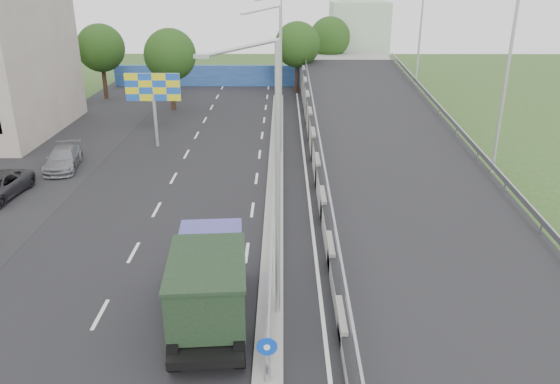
{
  "coord_description": "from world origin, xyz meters",
  "views": [
    {
      "loc": [
        0.47,
        -11.56,
        12.1
      ],
      "look_at": [
        0.34,
        13.23,
        2.2
      ],
      "focal_mm": 35.0,
      "sensor_mm": 36.0,
      "label": 1
    }
  ],
  "objects_px": {
    "lamp_post_near": "(272,172)",
    "billboard": "(153,91)",
    "lamp_post_far": "(279,41)",
    "parked_car_d": "(63,159)",
    "sign_bollard": "(267,359)",
    "dump_truck": "(209,281)",
    "lamp_post_mid": "(278,74)",
    "church": "(358,32)"
  },
  "relations": [
    {
      "from": "lamp_post_mid",
      "to": "billboard",
      "type": "distance_m",
      "value": 9.47
    },
    {
      "from": "lamp_post_far",
      "to": "dump_truck",
      "type": "bearing_deg",
      "value": -93.31
    },
    {
      "from": "lamp_post_mid",
      "to": "billboard",
      "type": "xyz_separation_m",
      "value": [
        -9.11,
        2.0,
        -1.62
      ]
    },
    {
      "from": "lamp_post_far",
      "to": "church",
      "type": "xyz_separation_m",
      "value": [
        9.89,
        14.0,
        -0.5
      ]
    },
    {
      "from": "sign_bollard",
      "to": "church",
      "type": "relative_size",
      "value": 0.12
    },
    {
      "from": "sign_bollard",
      "to": "lamp_post_mid",
      "type": "bearing_deg",
      "value": 89.74
    },
    {
      "from": "dump_truck",
      "to": "parked_car_d",
      "type": "xyz_separation_m",
      "value": [
        -11.98,
        17.2,
        -0.97
      ]
    },
    {
      "from": "lamp_post_mid",
      "to": "dump_truck",
      "type": "relative_size",
      "value": 1.44
    },
    {
      "from": "lamp_post_far",
      "to": "lamp_post_near",
      "type": "bearing_deg",
      "value": -90.0
    },
    {
      "from": "sign_bollard",
      "to": "lamp_post_near",
      "type": "height_order",
      "value": "lamp_post_near"
    },
    {
      "from": "lamp_post_near",
      "to": "church",
      "type": "relative_size",
      "value": 0.73
    },
    {
      "from": "billboard",
      "to": "dump_truck",
      "type": "xyz_separation_m",
      "value": [
        6.78,
        -22.27,
        -2.52
      ]
    },
    {
      "from": "lamp_post_mid",
      "to": "parked_car_d",
      "type": "distance_m",
      "value": 15.49
    },
    {
      "from": "sign_bollard",
      "to": "lamp_post_near",
      "type": "bearing_deg",
      "value": 88.36
    },
    {
      "from": "lamp_post_near",
      "to": "billboard",
      "type": "xyz_separation_m",
      "value": [
        -9.11,
        22.0,
        -1.62
      ]
    },
    {
      "from": "billboard",
      "to": "lamp_post_near",
      "type": "bearing_deg",
      "value": -67.51
    },
    {
      "from": "lamp_post_near",
      "to": "lamp_post_mid",
      "type": "bearing_deg",
      "value": 90.0
    },
    {
      "from": "parked_car_d",
      "to": "lamp_post_near",
      "type": "bearing_deg",
      "value": -59.61
    },
    {
      "from": "sign_bollard",
      "to": "church",
      "type": "height_order",
      "value": "church"
    },
    {
      "from": "lamp_post_near",
      "to": "sign_bollard",
      "type": "bearing_deg",
      "value": -91.64
    },
    {
      "from": "lamp_post_near",
      "to": "parked_car_d",
      "type": "bearing_deg",
      "value": 130.18
    },
    {
      "from": "lamp_post_far",
      "to": "parked_car_d",
      "type": "distance_m",
      "value": 27.62
    },
    {
      "from": "billboard",
      "to": "lamp_post_far",
      "type": "bearing_deg",
      "value": 63.16
    },
    {
      "from": "sign_bollard",
      "to": "dump_truck",
      "type": "bearing_deg",
      "value": 121.91
    },
    {
      "from": "lamp_post_near",
      "to": "lamp_post_far",
      "type": "distance_m",
      "value": 40.0
    },
    {
      "from": "lamp_post_mid",
      "to": "billboard",
      "type": "height_order",
      "value": "lamp_post_mid"
    },
    {
      "from": "sign_bollard",
      "to": "lamp_post_far",
      "type": "distance_m",
      "value": 44.08
    },
    {
      "from": "lamp_post_near",
      "to": "parked_car_d",
      "type": "relative_size",
      "value": 2.1
    },
    {
      "from": "lamp_post_near",
      "to": "billboard",
      "type": "height_order",
      "value": "lamp_post_near"
    },
    {
      "from": "lamp_post_near",
      "to": "lamp_post_mid",
      "type": "xyz_separation_m",
      "value": [
        0.0,
        20.0,
        0.0
      ]
    },
    {
      "from": "church",
      "to": "dump_truck",
      "type": "height_order",
      "value": "church"
    },
    {
      "from": "lamp_post_far",
      "to": "sign_bollard",
      "type": "bearing_deg",
      "value": -90.14
    },
    {
      "from": "dump_truck",
      "to": "lamp_post_far",
      "type": "bearing_deg",
      "value": 82.13
    },
    {
      "from": "church",
      "to": "lamp_post_mid",
      "type": "bearing_deg",
      "value": -106.22
    },
    {
      "from": "sign_bollard",
      "to": "parked_car_d",
      "type": "relative_size",
      "value": 0.35
    },
    {
      "from": "billboard",
      "to": "parked_car_d",
      "type": "xyz_separation_m",
      "value": [
        -5.19,
        -5.07,
        -3.49
      ]
    },
    {
      "from": "lamp_post_far",
      "to": "parked_car_d",
      "type": "height_order",
      "value": "lamp_post_far"
    },
    {
      "from": "lamp_post_mid",
      "to": "lamp_post_far",
      "type": "xyz_separation_m",
      "value": [
        0.0,
        20.0,
        0.0
      ]
    },
    {
      "from": "sign_bollard",
      "to": "lamp_post_near",
      "type": "xyz_separation_m",
      "value": [
        0.11,
        3.83,
        4.77
      ]
    },
    {
      "from": "sign_bollard",
      "to": "dump_truck",
      "type": "relative_size",
      "value": 0.24
    },
    {
      "from": "lamp_post_mid",
      "to": "lamp_post_far",
      "type": "height_order",
      "value": "same"
    },
    {
      "from": "lamp_post_near",
      "to": "parked_car_d",
      "type": "xyz_separation_m",
      "value": [
        -14.3,
        16.93,
        -5.11
      ]
    }
  ]
}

